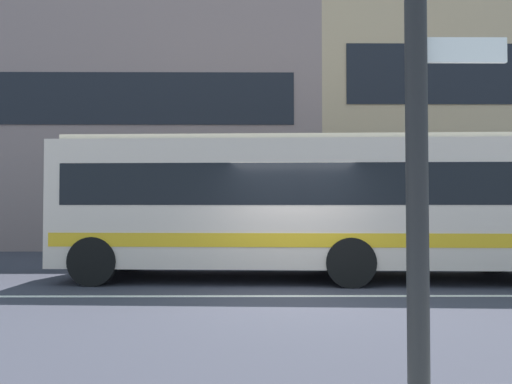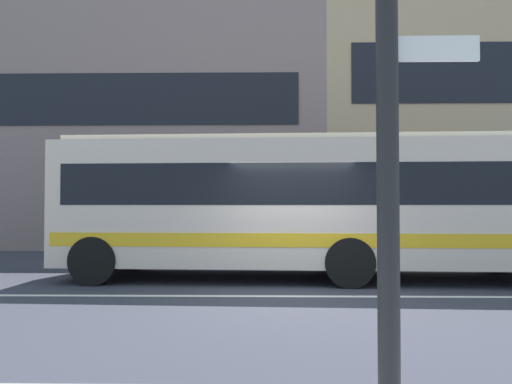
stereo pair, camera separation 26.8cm
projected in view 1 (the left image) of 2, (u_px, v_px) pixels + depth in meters
The scene contains 5 objects.
ground_plane at pixel (297, 296), 8.85m from camera, with size 160.00×160.00×0.00m, color #353641.
lane_centre_line at pixel (297, 296), 8.85m from camera, with size 60.00×0.16×0.01m, color silver.
apartment_block_left at pixel (32, 139), 22.75m from camera, with size 25.44×10.37×9.45m.
transit_bus at pixel (312, 202), 11.06m from camera, with size 11.18×3.11×3.12m.
traffic_light_pole at pixel (417, 13), 3.14m from camera, with size 0.70×0.38×3.99m.
Camera 1 is at (-0.80, -8.90, 1.63)m, focal length 34.54 mm.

